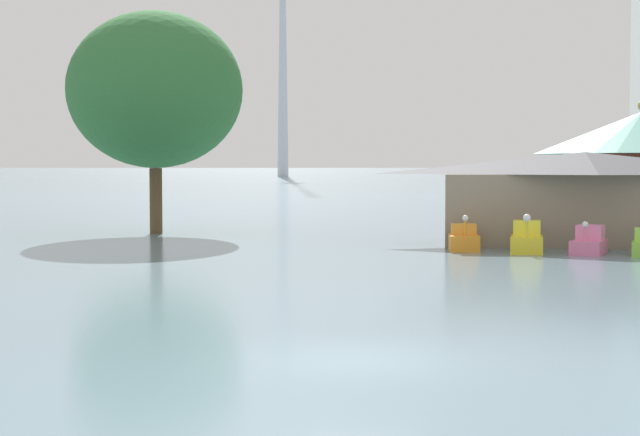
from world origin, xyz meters
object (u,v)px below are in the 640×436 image
(pedal_boat_pink, at_px, (589,243))
(shoreline_tree_tall_left, at_px, (155,90))
(boathouse, at_px, (585,196))
(pedal_boat_orange, at_px, (464,240))
(pedal_boat_yellow, at_px, (527,240))

(pedal_boat_pink, height_order, shoreline_tree_tall_left, shoreline_tree_tall_left)
(pedal_boat_pink, height_order, boathouse, boathouse)
(pedal_boat_orange, distance_m, shoreline_tree_tall_left, 22.45)
(pedal_boat_orange, xyz_separation_m, shoreline_tree_tall_left, (-18.40, 9.95, 8.15))
(pedal_boat_orange, relative_size, pedal_boat_pink, 0.91)
(boathouse, bearing_deg, shoreline_tree_tall_left, 167.76)
(pedal_boat_orange, relative_size, boathouse, 0.15)
(pedal_boat_pink, xyz_separation_m, shoreline_tree_tall_left, (-24.20, 11.28, 8.14))
(pedal_boat_pink, bearing_deg, pedal_boat_orange, -84.44)
(pedal_boat_orange, bearing_deg, pedal_boat_yellow, 70.56)
(boathouse, bearing_deg, pedal_boat_pink, -95.05)
(pedal_boat_orange, bearing_deg, boathouse, 123.18)
(shoreline_tree_tall_left, bearing_deg, boathouse, -12.24)
(pedal_boat_yellow, bearing_deg, boathouse, 152.62)
(pedal_boat_orange, distance_m, pedal_boat_pink, 5.95)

